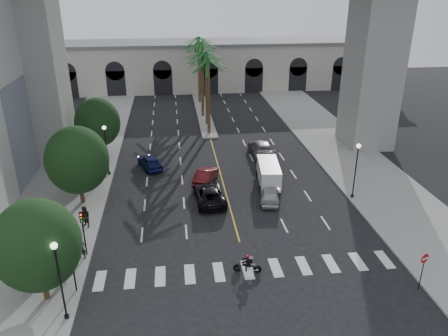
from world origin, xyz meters
TOP-DOWN VIEW (x-y plane):
  - ground at (0.00, 0.00)m, footprint 140.00×140.00m
  - sidewalk_left at (-15.00, 15.00)m, footprint 8.00×100.00m
  - sidewalk_right at (15.00, 15.00)m, footprint 8.00×100.00m
  - median at (0.00, 38.00)m, footprint 2.00×24.00m
  - pier_building at (0.00, 55.00)m, footprint 71.00×10.50m
  - palm_a at (0.00, 28.00)m, footprint 3.20×3.20m
  - palm_b at (0.10, 32.00)m, footprint 3.20×3.20m
  - palm_c at (-0.20, 36.00)m, footprint 3.20×3.20m
  - palm_d at (0.15, 40.00)m, footprint 3.20×3.20m
  - palm_e at (-0.10, 44.00)m, footprint 3.20×3.20m
  - palm_f at (0.20, 48.00)m, footprint 3.20×3.20m
  - street_tree_near at (-13.00, -3.00)m, footprint 5.20×5.20m
  - street_tree_mid at (-13.00, 10.00)m, footprint 5.44×5.44m
  - street_tree_far at (-13.00, 22.00)m, footprint 5.04×5.04m
  - lamp_post_left_near at (-11.40, -5.00)m, footprint 0.40×0.40m
  - lamp_post_left_far at (-11.40, 16.00)m, footprint 0.40×0.40m
  - lamp_post_right at (11.40, 8.00)m, footprint 0.40×0.40m
  - traffic_signal_near at (-11.30, -2.50)m, footprint 0.25×0.18m
  - traffic_signal_far at (-11.30, 1.50)m, footprint 0.25×0.18m
  - motorcycle_rider at (0.00, -1.76)m, footprint 1.93×0.64m
  - car_a at (3.74, 8.41)m, footprint 2.46×4.43m
  - car_b at (-1.67, 13.02)m, footprint 3.04×4.70m
  - car_c at (-1.68, 8.96)m, footprint 2.81×5.54m
  - car_d at (5.26, 19.63)m, footprint 2.43×5.92m
  - car_e at (-7.27, 17.39)m, footprint 3.11×4.64m
  - cargo_van at (4.38, 11.92)m, footprint 2.49×5.27m
  - pedestrian_a at (-11.50, 1.05)m, footprint 0.66×0.47m
  - pedestrian_b at (-11.97, 5.49)m, footprint 1.12×1.11m
  - do_not_enter_sign at (10.65, -4.91)m, footprint 0.64×0.26m

SIDE VIEW (x-z plane):
  - ground at x=0.00m, z-range 0.00..0.00m
  - sidewalk_left at x=-15.00m, z-range 0.00..0.15m
  - sidewalk_right at x=15.00m, z-range 0.00..0.15m
  - median at x=0.00m, z-range 0.00..0.20m
  - motorcycle_rider at x=0.00m, z-range -0.07..1.34m
  - car_a at x=3.74m, z-range 0.00..1.43m
  - car_b at x=-1.67m, z-range 0.00..1.46m
  - car_e at x=-7.27m, z-range 0.00..1.47m
  - car_c at x=-1.68m, z-range 0.00..1.50m
  - car_d at x=5.26m, z-range 0.00..1.72m
  - pedestrian_a at x=-11.50m, z-range 0.15..1.83m
  - pedestrian_b at x=-11.97m, z-range 0.15..1.97m
  - cargo_van at x=4.38m, z-range 0.12..2.30m
  - do_not_enter_sign at x=10.65m, z-range 0.62..3.34m
  - traffic_signal_near at x=-11.30m, z-range 0.69..4.34m
  - traffic_signal_far at x=-11.30m, z-range 0.69..4.34m
  - lamp_post_left_near at x=-11.40m, z-range 0.55..5.90m
  - lamp_post_left_far at x=-11.40m, z-range 0.55..5.90m
  - lamp_post_right at x=11.40m, z-range 0.55..5.90m
  - street_tree_far at x=-13.00m, z-range 0.56..7.24m
  - street_tree_near at x=-13.00m, z-range 0.58..7.47m
  - street_tree_mid at x=-13.00m, z-range 0.61..7.81m
  - pier_building at x=0.00m, z-range 0.02..8.52m
  - palm_c at x=-0.20m, z-range 3.86..13.96m
  - palm_a at x=0.00m, z-range 3.95..14.25m
  - palm_e at x=-0.10m, z-range 3.99..14.39m
  - palm_b at x=0.10m, z-range 4.07..14.67m
  - palm_f at x=0.20m, z-range 4.11..14.81m
  - palm_d at x=0.15m, z-range 4.20..15.10m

